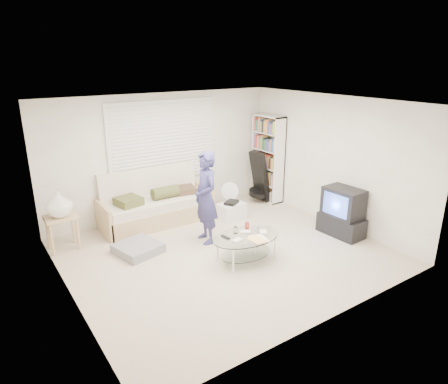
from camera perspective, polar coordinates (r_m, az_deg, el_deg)
ground at (r=6.87m, az=0.14°, el=-8.60°), size 5.00×5.00×0.00m
room_shell at (r=6.68m, az=-2.17°, el=5.53°), size 5.02×4.52×2.51m
window_blinds at (r=8.18m, az=-8.63°, el=7.20°), size 2.32×0.08×1.62m
futon_sofa at (r=8.06m, az=-9.72°, el=-1.88°), size 2.20×0.89×1.08m
grey_floor_pillow at (r=6.99m, az=-12.16°, el=-7.86°), size 0.81×0.81×0.15m
side_table at (r=7.23m, az=-22.48°, el=-1.90°), size 0.53×0.43×1.05m
bookshelf at (r=9.13m, az=6.23°, el=4.79°), size 0.31×0.82×1.95m
guitar_case at (r=9.06m, az=5.09°, el=1.70°), size 0.44×0.43×1.15m
floor_fan at (r=8.54m, az=0.63°, el=-0.29°), size 0.40×0.26×0.64m
storage_bin at (r=8.18m, az=1.07°, el=-2.66°), size 0.57×0.42×0.37m
tv_unit at (r=7.66m, az=16.53°, el=-2.83°), size 0.49×0.85×0.90m
coffee_table at (r=6.47m, az=3.23°, el=-6.98°), size 1.19×0.78×0.55m
standing_person at (r=6.96m, az=-2.62°, el=-0.82°), size 0.47×0.65×1.65m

